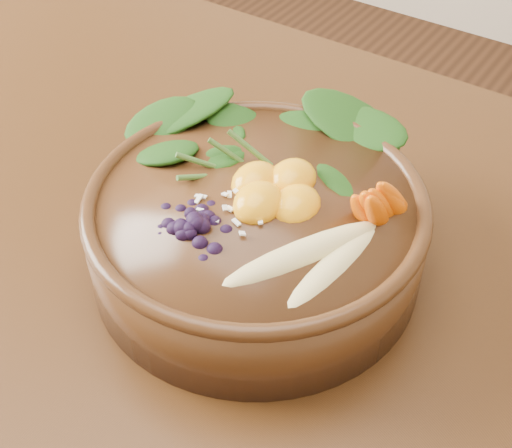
% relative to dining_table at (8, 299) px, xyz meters
% --- Properties ---
extents(dining_table, '(1.60, 0.90, 0.75)m').
position_rel_dining_table_xyz_m(dining_table, '(0.00, 0.00, 0.00)').
color(dining_table, '#331C0C').
rests_on(dining_table, ground).
extents(stoneware_bowl, '(0.34, 0.34, 0.07)m').
position_rel_dining_table_xyz_m(stoneware_bowl, '(0.22, 0.09, 0.13)').
color(stoneware_bowl, '#4F2C14').
rests_on(stoneware_bowl, dining_table).
extents(kale_heap, '(0.22, 0.21, 0.04)m').
position_rel_dining_table_xyz_m(kale_heap, '(0.20, 0.16, 0.18)').
color(kale_heap, '#1E4C11').
rests_on(kale_heap, stoneware_bowl).
extents(carrot_cluster, '(0.07, 0.07, 0.07)m').
position_rel_dining_table_xyz_m(carrot_cluster, '(0.29, 0.14, 0.20)').
color(carrot_cluster, '#F66600').
rests_on(carrot_cluster, stoneware_bowl).
extents(banana_halves, '(0.08, 0.14, 0.02)m').
position_rel_dining_table_xyz_m(banana_halves, '(0.29, 0.07, 0.17)').
color(banana_halves, '#E0CC84').
rests_on(banana_halves, stoneware_bowl).
extents(mandarin_cluster, '(0.10, 0.11, 0.03)m').
position_rel_dining_table_xyz_m(mandarin_cluster, '(0.23, 0.11, 0.18)').
color(mandarin_cluster, '#FFA512').
rests_on(mandarin_cluster, stoneware_bowl).
extents(blueberry_pile, '(0.15, 0.13, 0.04)m').
position_rel_dining_table_xyz_m(blueberry_pile, '(0.20, 0.04, 0.18)').
color(blueberry_pile, black).
rests_on(blueberry_pile, stoneware_bowl).
extents(coconut_flakes, '(0.10, 0.09, 0.01)m').
position_rel_dining_table_xyz_m(coconut_flakes, '(0.21, 0.08, 0.17)').
color(coconut_flakes, white).
rests_on(coconut_flakes, stoneware_bowl).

